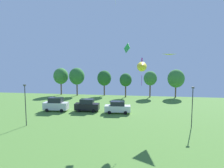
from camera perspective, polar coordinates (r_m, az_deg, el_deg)
The scene contains 14 objects.
kite_flying_0 at distance 25.39m, azimuth 8.52°, elevation 4.91°, with size 1.22×5.56×3.53m.
kite_flying_4 at distance 32.05m, azimuth 13.79°, elevation 6.71°, with size 2.33×2.94×0.11m.
kite_flying_5 at distance 30.10m, azimuth 4.30°, elevation 10.20°, with size 1.01×1.22×1.53m.
parked_car_leftmost at distance 40.60m, azimuth -15.75°, elevation -5.65°, with size 4.78×2.17×2.69m.
parked_car_second_from_left at distance 39.26m, azimuth -7.16°, elevation -6.04°, with size 4.72×2.11×2.41m.
parked_car_third_from_left at distance 37.53m, azimuth 1.60°, elevation -6.66°, with size 4.89×2.29×2.27m.
light_post_0 at distance 32.38m, azimuth -23.51°, elevation -4.90°, with size 0.36×0.20×6.24m.
light_post_1 at distance 31.10m, azimuth 21.96°, elevation -5.50°, with size 0.36×0.20×6.00m.
treeline_tree_0 at distance 60.50m, azimuth -14.40°, elevation 2.20°, with size 4.28×4.28×7.87m.
treeline_tree_1 at distance 57.94m, azimuth -10.02°, elevation 2.18°, with size 4.37×4.37×7.96m.
treeline_tree_2 at distance 57.19m, azimuth -2.23°, elevation 1.68°, with size 3.98×3.98×7.22m.
treeline_tree_3 at distance 54.39m, azimuth 3.92°, elevation 1.15°, with size 3.29×3.29×6.57m.
treeline_tree_4 at distance 55.37m, azimuth 10.88°, elevation 1.58°, with size 3.57×3.57×7.15m.
treeline_tree_5 at distance 56.96m, azimuth 17.82°, elevation 1.48°, with size 4.50×4.50×7.61m.
Camera 1 is at (3.30, 3.21, 9.42)m, focal length 32.00 mm.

